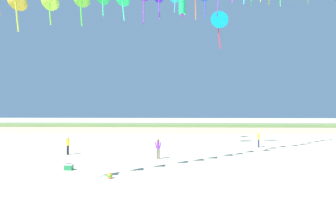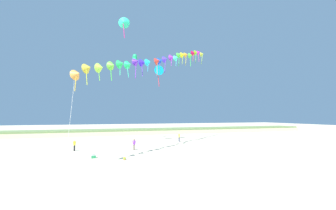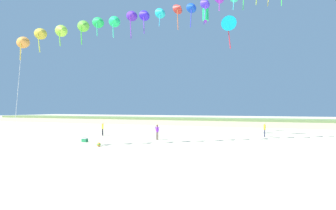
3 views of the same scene
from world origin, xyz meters
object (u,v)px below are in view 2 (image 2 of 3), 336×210
(person_near_left, at_px, (134,144))
(person_mid_center, at_px, (179,137))
(person_near_right, at_px, (74,144))
(large_kite_high_solo, at_px, (158,71))
(beach_ball, at_px, (124,158))
(large_kite_low_lead, at_px, (124,22))
(large_kite_mid_trail, at_px, (135,60))
(beach_cooler, at_px, (94,156))

(person_near_left, xyz_separation_m, person_mid_center, (10.66, 8.05, 0.03))
(person_near_right, bearing_deg, large_kite_high_solo, 23.04)
(person_near_right, relative_size, beach_ball, 4.67)
(beach_ball, bearing_deg, person_near_left, 71.46)
(large_kite_low_lead, relative_size, beach_ball, 10.06)
(person_mid_center, bearing_deg, person_near_left, -142.96)
(person_near_right, relative_size, large_kite_mid_trail, 0.68)
(beach_cooler, bearing_deg, large_kite_low_lead, 60.08)
(person_near_left, height_order, large_kite_low_lead, large_kite_low_lead)
(large_kite_low_lead, bearing_deg, large_kite_high_solo, 34.37)
(large_kite_low_lead, xyz_separation_m, beach_ball, (-1.12, -10.41, -21.03))
(person_near_right, relative_size, person_mid_center, 0.97)
(large_kite_low_lead, xyz_separation_m, large_kite_high_solo, (7.66, 5.24, -6.82))
(person_near_left, distance_m, large_kite_mid_trail, 20.22)
(person_near_left, distance_m, beach_ball, 7.80)
(large_kite_low_lead, bearing_deg, large_kite_mid_trail, 68.51)
(person_near_right, height_order, large_kite_low_lead, large_kite_low_lead)
(large_kite_mid_trail, bearing_deg, large_kite_low_lead, -111.49)
(large_kite_mid_trail, relative_size, large_kite_high_solo, 0.58)
(person_near_right, bearing_deg, large_kite_mid_trail, 42.63)
(person_mid_center, bearing_deg, large_kite_mid_trail, 155.78)
(beach_cooler, height_order, beach_ball, beach_cooler)
(large_kite_low_lead, relative_size, large_kite_mid_trail, 1.47)
(large_kite_low_lead, height_order, large_kite_high_solo, large_kite_low_lead)
(person_near_right, height_order, beach_ball, person_near_right)
(person_near_left, xyz_separation_m, large_kite_high_solo, (6.32, 8.30, 13.41))
(person_near_left, height_order, large_kite_high_solo, large_kite_high_solo)
(person_mid_center, xyz_separation_m, large_kite_mid_trail, (-8.54, 3.84, 16.19))
(large_kite_mid_trail, bearing_deg, person_mid_center, -24.22)
(large_kite_high_solo, bearing_deg, large_kite_mid_trail, 139.45)
(person_mid_center, bearing_deg, beach_cooler, -141.94)
(person_near_right, xyz_separation_m, beach_cooler, (2.73, -6.90, -0.76))
(person_near_left, bearing_deg, person_near_right, 167.60)
(large_kite_high_solo, height_order, beach_ball, large_kite_high_solo)
(large_kite_mid_trail, distance_m, beach_ball, 26.09)
(person_near_left, height_order, beach_cooler, person_near_left)
(large_kite_high_solo, height_order, beach_cooler, large_kite_high_solo)
(large_kite_low_lead, xyz_separation_m, large_kite_mid_trail, (3.47, 8.83, -4.01))
(person_mid_center, bearing_deg, person_near_right, -162.43)
(beach_ball, bearing_deg, beach_cooler, 145.97)
(large_kite_mid_trail, distance_m, beach_cooler, 25.27)
(large_kite_low_lead, bearing_deg, person_mid_center, 22.54)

